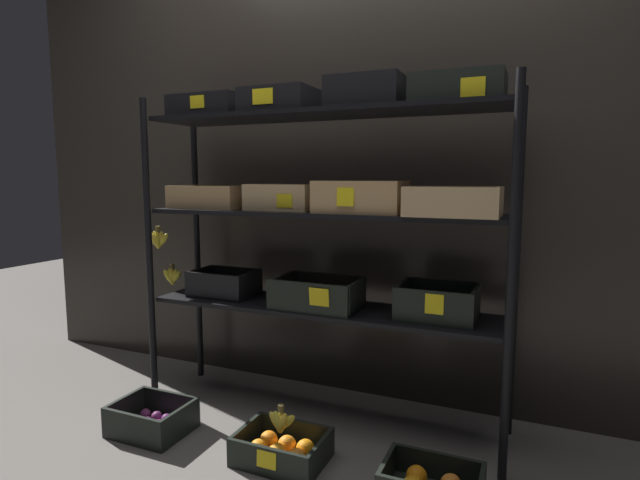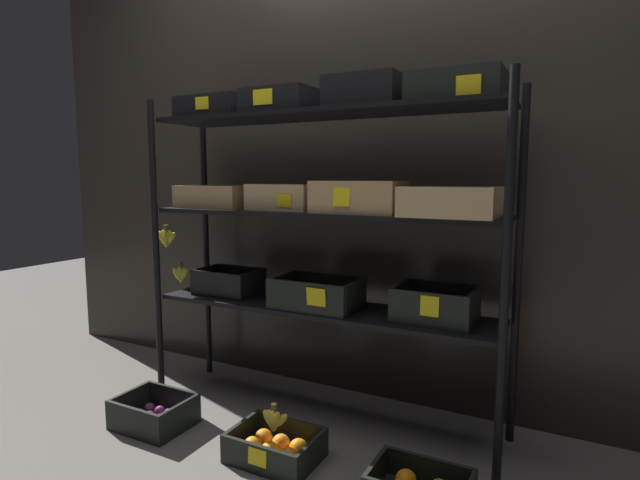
{
  "view_description": "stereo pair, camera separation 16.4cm",
  "coord_description": "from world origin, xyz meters",
  "px_view_note": "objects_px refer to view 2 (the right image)",
  "views": [
    {
      "loc": [
        0.88,
        -2.02,
        1.1
      ],
      "look_at": [
        0.0,
        0.0,
        0.82
      ],
      "focal_mm": 28.25,
      "sensor_mm": 36.0,
      "label": 1
    },
    {
      "loc": [
        1.03,
        -1.95,
        1.1
      ],
      "look_at": [
        0.0,
        0.0,
        0.82
      ],
      "focal_mm": 28.25,
      "sensor_mm": 36.0,
      "label": 2
    }
  ],
  "objects_px": {
    "crate_ground_plum": "(154,416)",
    "banana_bunch_loose": "(274,420)",
    "display_rack": "(319,205)",
    "crate_ground_orange": "(275,448)"
  },
  "relations": [
    {
      "from": "crate_ground_plum",
      "to": "crate_ground_orange",
      "type": "xyz_separation_m",
      "value": [
        0.62,
        0.02,
        -0.0
      ]
    },
    {
      "from": "banana_bunch_loose",
      "to": "display_rack",
      "type": "bearing_deg",
      "value": 92.0
    },
    {
      "from": "crate_ground_orange",
      "to": "banana_bunch_loose",
      "type": "xyz_separation_m",
      "value": [
        -0.0,
        -0.01,
        0.12
      ]
    },
    {
      "from": "crate_ground_plum",
      "to": "banana_bunch_loose",
      "type": "xyz_separation_m",
      "value": [
        0.62,
        0.02,
        0.12
      ]
    },
    {
      "from": "display_rack",
      "to": "crate_ground_plum",
      "type": "relative_size",
      "value": 5.43
    },
    {
      "from": "display_rack",
      "to": "crate_ground_plum",
      "type": "bearing_deg",
      "value": -145.43
    },
    {
      "from": "crate_ground_orange",
      "to": "banana_bunch_loose",
      "type": "relative_size",
      "value": 2.8
    },
    {
      "from": "crate_ground_plum",
      "to": "crate_ground_orange",
      "type": "relative_size",
      "value": 0.93
    },
    {
      "from": "display_rack",
      "to": "crate_ground_orange",
      "type": "height_order",
      "value": "display_rack"
    },
    {
      "from": "display_rack",
      "to": "crate_ground_orange",
      "type": "distance_m",
      "value": 1.01
    }
  ]
}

